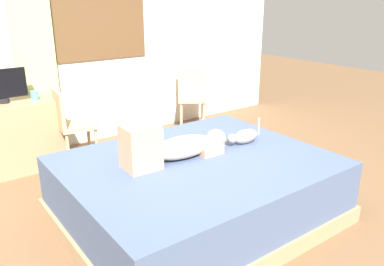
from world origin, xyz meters
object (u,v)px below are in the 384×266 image
bed (197,190)px  tv_monitor (2,86)px  chair_by_desk (70,122)px  person_lying (173,146)px  chair_spare (192,94)px  cat (244,136)px  cup (35,96)px  desk (15,136)px

bed → tv_monitor: tv_monitor is taller
tv_monitor → chair_by_desk: 0.76m
person_lying → chair_spare: size_ratio=1.09×
cat → tv_monitor: size_ratio=0.75×
tv_monitor → chair_by_desk: bearing=-30.1°
cat → cup: (-1.26, 1.87, 0.19)m
bed → person_lying: person_lying is taller
cup → chair_by_desk: size_ratio=0.11×
cat → desk: (-1.49, 1.94, -0.23)m
chair_spare → person_lying: bearing=-130.3°
desk → chair_by_desk: size_ratio=1.05×
cup → chair_spare: chair_spare is taller
cat → chair_spare: chair_spare is taller
chair_by_desk → cup: bearing=136.5°
person_lying → tv_monitor: (-0.84, 1.86, 0.27)m
desk → cat: bearing=-52.4°
bed → cup: cup is taller
tv_monitor → chair_spare: bearing=-1.3°
chair_spare → desk: bearing=178.6°
bed → cup: bearing=110.2°
bed → tv_monitor: 2.31m
person_lying → tv_monitor: size_ratio=1.96×
bed → cat: cat is taller
tv_monitor → chair_by_desk: tv_monitor is taller
tv_monitor → chair_spare: (2.37, -0.05, -0.41)m
cup → bed: bearing=-69.8°
tv_monitor → chair_by_desk: (0.55, -0.32, -0.41)m
cat → chair_spare: (0.82, 1.88, -0.09)m
person_lying → cat: bearing=-6.4°
bed → chair_by_desk: 1.73m
bed → person_lying: (-0.15, 0.12, 0.38)m
cup → chair_spare: 2.10m
tv_monitor → desk: bearing=0.0°
desk → chair_by_desk: 0.61m
person_lying → chair_by_desk: (-0.29, 1.54, -0.14)m
bed → desk: size_ratio=2.34×
cup → chair_spare: (2.08, 0.02, -0.28)m
desk → tv_monitor: 0.55m
chair_spare → cup: bearing=-179.6°
cup → chair_by_desk: chair_by_desk is taller
cat → chair_by_desk: bearing=121.6°
cup → chair_by_desk: (0.26, -0.25, -0.28)m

